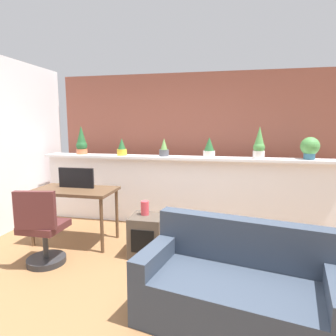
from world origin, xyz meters
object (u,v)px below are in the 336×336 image
Objects in this scene: potted_plant_3 at (209,148)px; desk at (75,195)px; office_chair at (42,233)px; potted_plant_5 at (310,147)px; side_cube_shelf at (147,236)px; tv_monitor at (76,178)px; vase_on_shelf at (145,208)px; potted_plant_4 at (259,144)px; potted_plant_0 at (82,142)px; potted_plant_1 at (122,148)px; couch at (237,289)px; potted_plant_2 at (164,149)px.

desk is (-1.74, -0.96, -0.59)m from potted_plant_3.
potted_plant_3 is 0.34× the size of office_chair.
potted_plant_5 is 3.74m from office_chair.
office_chair is 1.82× the size of side_cube_shelf.
tv_monitor is 0.93m from office_chair.
vase_on_shelf is at bearing 28.45° from office_chair.
potted_plant_4 is 1.96m from vase_on_shelf.
tv_monitor is (-0.01, 0.08, 0.22)m from desk.
potted_plant_0 is 1.11m from tv_monitor.
potted_plant_0 is 1.71× the size of potted_plant_1.
potted_plant_4 is at bearing 39.47° from side_cube_shelf.
office_chair is 2.21m from couch.
potted_plant_3 is at bearing 28.88° from desk.
couch is (-1.05, -2.23, -1.01)m from potted_plant_5.
office_chair is at bearing -154.68° from side_cube_shelf.
couch is (0.39, -2.18, -0.98)m from potted_plant_3.
tv_monitor is at bearing 168.31° from vase_on_shelf.
potted_plant_2 is at bearing 92.27° from side_cube_shelf.
potted_plant_5 is 1.87× the size of vase_on_shelf.
potted_plant_5 reaches higher than potted_plant_2.
potted_plant_3 is 2.57m from office_chair.
potted_plant_4 reaches higher than tv_monitor.
potted_plant_1 reaches higher than tv_monitor.
desk is at bearing 150.23° from couch.
potted_plant_4 is at bearing 21.29° from desk.
couch is (2.55, -2.23, -1.04)m from potted_plant_0.
vase_on_shelf is at bearing -11.69° from tv_monitor.
potted_plant_2 is at bearing -1.01° from potted_plant_0.
vase_on_shelf is at bearing -38.36° from potted_plant_0.
vase_on_shelf is (-1.44, -1.10, -0.74)m from potted_plant_4.
potted_plant_1 reaches higher than vase_on_shelf.
potted_plant_0 is 2.81× the size of vase_on_shelf.
side_cube_shelf is (-1.40, -1.15, -1.08)m from potted_plant_4.
side_cube_shelf is at bearing -57.00° from potted_plant_1.
vase_on_shelf is (-0.04, 0.05, 0.34)m from side_cube_shelf.
desk is 2.16× the size of tv_monitor.
office_chair is at bearing -151.55° from vase_on_shelf.
potted_plant_4 reaches higher than side_cube_shelf.
desk is at bearing 88.79° from office_chair.
vase_on_shelf reaches higher than side_cube_shelf.
desk is at bearing -162.32° from potted_plant_5.
side_cube_shelf is (1.07, -0.19, -0.42)m from desk.
desk is 6.38× the size of vase_on_shelf.
desk is 2.20× the size of side_cube_shelf.
potted_plant_2 is (1.44, -0.03, -0.09)m from potted_plant_0.
desk is at bearing 172.50° from vase_on_shelf.
potted_plant_4 is 0.28× the size of couch.
potted_plant_2 is at bearing 43.88° from desk.
potted_plant_0 is 2.20m from side_cube_shelf.
couch is at bearing -63.35° from potted_plant_2.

